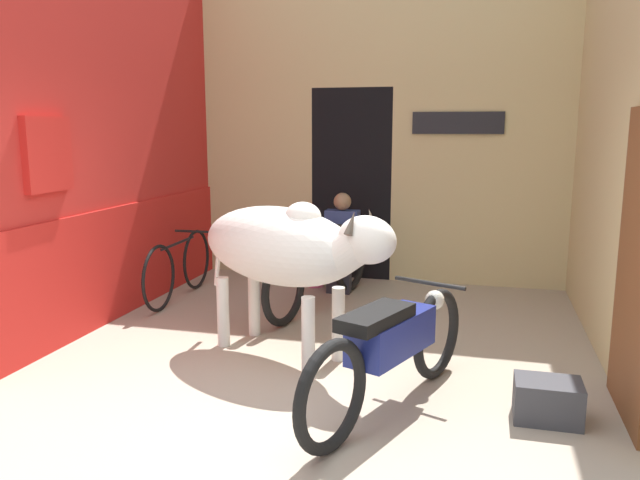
{
  "coord_description": "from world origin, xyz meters",
  "views": [
    {
      "loc": [
        1.3,
        -3.67,
        1.97
      ],
      "look_at": [
        -0.15,
        1.88,
        0.92
      ],
      "focal_mm": 35.0,
      "sensor_mm": 36.0,
      "label": 1
    }
  ],
  "objects_px": {
    "cow": "(286,247)",
    "shopkeeper_seated": "(341,240)",
    "motorcycle_far": "(320,264)",
    "crate": "(548,400)",
    "bicycle": "(179,267)",
    "motorcycle_near": "(391,346)",
    "plastic_stool": "(315,269)"
  },
  "relations": [
    {
      "from": "bicycle",
      "to": "motorcycle_far",
      "type": "bearing_deg",
      "value": 2.99
    },
    {
      "from": "shopkeeper_seated",
      "to": "plastic_stool",
      "type": "relative_size",
      "value": 2.85
    },
    {
      "from": "cow",
      "to": "shopkeeper_seated",
      "type": "height_order",
      "value": "cow"
    },
    {
      "from": "motorcycle_far",
      "to": "bicycle",
      "type": "xyz_separation_m",
      "value": [
        -1.65,
        -0.09,
        -0.12
      ]
    },
    {
      "from": "bicycle",
      "to": "shopkeeper_seated",
      "type": "height_order",
      "value": "shopkeeper_seated"
    },
    {
      "from": "cow",
      "to": "bicycle",
      "type": "bearing_deg",
      "value": 141.17
    },
    {
      "from": "bicycle",
      "to": "crate",
      "type": "bearing_deg",
      "value": -29.09
    },
    {
      "from": "cow",
      "to": "motorcycle_near",
      "type": "height_order",
      "value": "cow"
    },
    {
      "from": "shopkeeper_seated",
      "to": "motorcycle_far",
      "type": "bearing_deg",
      "value": -95.3
    },
    {
      "from": "motorcycle_near",
      "to": "shopkeeper_seated",
      "type": "relative_size",
      "value": 1.71
    },
    {
      "from": "plastic_stool",
      "to": "bicycle",
      "type": "bearing_deg",
      "value": -145.35
    },
    {
      "from": "motorcycle_far",
      "to": "shopkeeper_seated",
      "type": "distance_m",
      "value": 0.77
    },
    {
      "from": "cow",
      "to": "shopkeeper_seated",
      "type": "distance_m",
      "value": 2.27
    },
    {
      "from": "cow",
      "to": "plastic_stool",
      "type": "relative_size",
      "value": 4.88
    },
    {
      "from": "motorcycle_far",
      "to": "plastic_stool",
      "type": "distance_m",
      "value": 0.94
    },
    {
      "from": "motorcycle_near",
      "to": "crate",
      "type": "height_order",
      "value": "motorcycle_near"
    },
    {
      "from": "motorcycle_near",
      "to": "plastic_stool",
      "type": "bearing_deg",
      "value": 113.79
    },
    {
      "from": "cow",
      "to": "crate",
      "type": "bearing_deg",
      "value": -19.21
    },
    {
      "from": "bicycle",
      "to": "motorcycle_near",
      "type": "bearing_deg",
      "value": -38.95
    },
    {
      "from": "plastic_stool",
      "to": "crate",
      "type": "relative_size",
      "value": 0.95
    },
    {
      "from": "motorcycle_far",
      "to": "crate",
      "type": "distance_m",
      "value": 3.12
    },
    {
      "from": "shopkeeper_seated",
      "to": "crate",
      "type": "relative_size",
      "value": 2.7
    },
    {
      "from": "motorcycle_near",
      "to": "crate",
      "type": "distance_m",
      "value": 1.11
    },
    {
      "from": "motorcycle_far",
      "to": "bicycle",
      "type": "relative_size",
      "value": 1.28
    },
    {
      "from": "crate",
      "to": "cow",
      "type": "bearing_deg",
      "value": 160.79
    },
    {
      "from": "motorcycle_near",
      "to": "motorcycle_far",
      "type": "distance_m",
      "value": 2.58
    },
    {
      "from": "shopkeeper_seated",
      "to": "plastic_stool",
      "type": "distance_m",
      "value": 0.54
    },
    {
      "from": "shopkeeper_seated",
      "to": "crate",
      "type": "xyz_separation_m",
      "value": [
        2.11,
        -2.97,
        -0.48
      ]
    },
    {
      "from": "cow",
      "to": "crate",
      "type": "height_order",
      "value": "cow"
    },
    {
      "from": "motorcycle_far",
      "to": "plastic_stool",
      "type": "height_order",
      "value": "motorcycle_far"
    },
    {
      "from": "cow",
      "to": "motorcycle_near",
      "type": "relative_size",
      "value": 1.0
    },
    {
      "from": "bicycle",
      "to": "shopkeeper_seated",
      "type": "relative_size",
      "value": 1.44
    }
  ]
}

